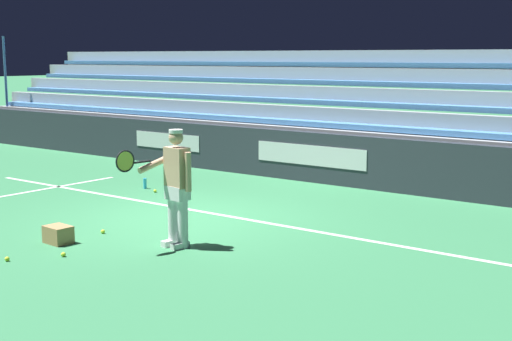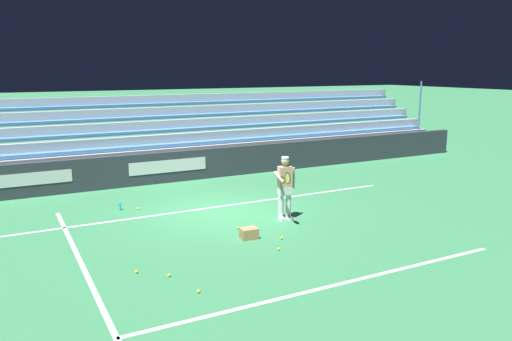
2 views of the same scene
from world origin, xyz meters
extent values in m
plane|color=#337A4C|center=(0.00, 0.00, 0.00)|extent=(160.00, 160.00, 0.00)
cube|color=white|center=(0.00, -0.50, 0.00)|extent=(12.00, 0.10, 0.01)
cube|color=#2D333D|center=(0.00, -4.30, 0.55)|extent=(27.43, 0.24, 1.10)
cube|color=silver|center=(0.14, -4.18, 0.61)|extent=(2.80, 0.01, 0.44)
cube|color=silver|center=(4.48, -4.18, 0.61)|extent=(2.20, 0.01, 0.40)
cube|color=#9EA3A8|center=(0.00, -6.50, 0.55)|extent=(26.06, 3.20, 1.10)
cube|color=#4C89CC|center=(0.00, -5.30, 1.18)|extent=(25.54, 0.40, 0.12)
cube|color=#9EA3A8|center=(0.00, -5.58, 1.33)|extent=(26.06, 0.24, 0.45)
cube|color=#4C89CC|center=(0.00, -6.10, 1.63)|extent=(25.54, 0.40, 0.12)
cube|color=#9EA3A8|center=(0.00, -6.38, 1.77)|extent=(26.06, 0.24, 0.45)
cube|color=#4C89CC|center=(0.00, -6.90, 2.08)|extent=(25.54, 0.40, 0.12)
cube|color=#9EA3A8|center=(0.00, -7.18, 2.23)|extent=(26.06, 0.24, 0.45)
cube|color=#4C89CC|center=(0.00, -7.70, 2.53)|extent=(25.54, 0.40, 0.12)
cube|color=#9EA3A8|center=(0.00, -7.98, 2.67)|extent=(26.06, 0.24, 0.45)
cylinder|color=#4C70B2|center=(12.64, -5.00, 1.70)|extent=(0.08, 0.08, 3.40)
cylinder|color=silver|center=(-1.36, 1.48, 0.44)|extent=(0.15, 0.15, 0.88)
cylinder|color=silver|center=(-1.14, 1.46, 0.44)|extent=(0.15, 0.15, 0.88)
cube|color=white|center=(-1.36, 1.54, 0.04)|extent=(0.14, 0.29, 0.09)
cube|color=white|center=(-1.14, 1.52, 0.04)|extent=(0.14, 0.29, 0.09)
cube|color=silver|center=(-1.25, 1.47, 0.80)|extent=(0.36, 0.26, 0.20)
cube|color=tan|center=(-1.25, 1.47, 1.17)|extent=(0.38, 0.25, 0.58)
sphere|color=tan|center=(-1.25, 1.48, 1.60)|extent=(0.21, 0.21, 0.21)
cylinder|color=white|center=(-1.25, 1.48, 1.69)|extent=(0.20, 0.20, 0.05)
cylinder|color=tan|center=(-1.50, 1.50, 1.13)|extent=(0.09, 0.09, 0.56)
cylinder|color=tan|center=(-0.99, 1.64, 1.22)|extent=(0.16, 0.59, 0.24)
cylinder|color=black|center=(-0.96, 1.88, 1.27)|extent=(0.07, 0.30, 0.03)
torus|color=black|center=(-0.92, 2.16, 1.31)|extent=(0.06, 0.31, 0.31)
cylinder|color=#D6D14C|center=(-0.92, 2.16, 1.31)|extent=(0.04, 0.27, 0.27)
cube|color=#A87F51|center=(0.30, 2.41, 0.13)|extent=(0.42, 0.33, 0.26)
sphere|color=#CCE533|center=(-0.36, 2.83, 0.03)|extent=(0.07, 0.07, 0.07)
sphere|color=#CCE533|center=(2.01, -1.28, 0.03)|extent=(0.07, 0.07, 0.07)
sphere|color=#CCE533|center=(0.06, 3.43, 0.03)|extent=(0.07, 0.07, 0.07)
sphere|color=#CCE533|center=(0.22, 1.63, 0.03)|extent=(0.07, 0.07, 0.07)
cylinder|color=#33B2E5|center=(2.48, -1.46, 0.11)|extent=(0.07, 0.07, 0.22)
camera|label=1|loc=(-8.26, 8.80, 2.74)|focal=50.00mm
camera|label=2|loc=(5.43, 12.55, 4.01)|focal=35.00mm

